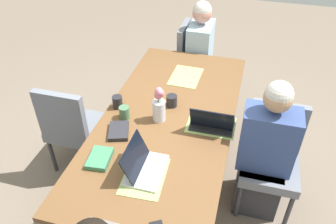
{
  "coord_description": "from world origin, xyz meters",
  "views": [
    {
      "loc": [
        -1.97,
        -0.54,
        2.36
      ],
      "look_at": [
        0.0,
        0.0,
        0.78
      ],
      "focal_mm": 36.03,
      "sensor_mm": 36.0,
      "label": 1
    }
  ],
  "objects_px": {
    "person_head_right_left_near": "(199,61)",
    "flower_vase": "(159,105)",
    "coffee_mug_near_left": "(117,102)",
    "dining_table": "(168,124)",
    "chair_near_left_mid": "(272,154)",
    "book_red_cover": "(119,131)",
    "laptop_near_left_mid": "(212,123)",
    "chair_far_right_near": "(72,125)",
    "person_near_left_mid": "(264,156)",
    "book_blue_cover": "(100,158)",
    "coffee_mug_near_right": "(172,101)",
    "coffee_mug_centre_left": "(124,113)",
    "laptop_head_left_left_far": "(143,166)",
    "chair_head_right_left_near": "(193,59)"
  },
  "relations": [
    {
      "from": "laptop_near_left_mid",
      "to": "chair_far_right_near",
      "type": "bearing_deg",
      "value": 90.43
    },
    {
      "from": "coffee_mug_near_left",
      "to": "dining_table",
      "type": "bearing_deg",
      "value": -92.47
    },
    {
      "from": "chair_head_right_left_near",
      "to": "chair_far_right_near",
      "type": "bearing_deg",
      "value": 151.35
    },
    {
      "from": "coffee_mug_near_right",
      "to": "laptop_near_left_mid",
      "type": "bearing_deg",
      "value": -117.41
    },
    {
      "from": "flower_vase",
      "to": "person_near_left_mid",
      "type": "bearing_deg",
      "value": -88.4
    },
    {
      "from": "person_head_right_left_near",
      "to": "laptop_near_left_mid",
      "type": "xyz_separation_m",
      "value": [
        -1.34,
        -0.35,
        0.25
      ]
    },
    {
      "from": "laptop_head_left_left_far",
      "to": "person_head_right_left_near",
      "type": "bearing_deg",
      "value": -0.13
    },
    {
      "from": "chair_far_right_near",
      "to": "coffee_mug_centre_left",
      "type": "relative_size",
      "value": 9.09
    },
    {
      "from": "coffee_mug_near_right",
      "to": "coffee_mug_centre_left",
      "type": "relative_size",
      "value": 0.96
    },
    {
      "from": "chair_near_left_mid",
      "to": "laptop_head_left_left_far",
      "type": "height_order",
      "value": "laptop_head_left_left_far"
    },
    {
      "from": "person_head_right_left_near",
      "to": "flower_vase",
      "type": "bearing_deg",
      "value": 177.7
    },
    {
      "from": "chair_far_right_near",
      "to": "chair_head_right_left_near",
      "type": "bearing_deg",
      "value": -28.65
    },
    {
      "from": "chair_head_right_left_near",
      "to": "coffee_mug_near_left",
      "type": "relative_size",
      "value": 8.77
    },
    {
      "from": "coffee_mug_centre_left",
      "to": "book_blue_cover",
      "type": "distance_m",
      "value": 0.47
    },
    {
      "from": "dining_table",
      "to": "coffee_mug_near_right",
      "type": "xyz_separation_m",
      "value": [
        0.15,
        0.01,
        0.12
      ]
    },
    {
      "from": "coffee_mug_centre_left",
      "to": "chair_far_right_near",
      "type": "bearing_deg",
      "value": 84.32
    },
    {
      "from": "person_near_left_mid",
      "to": "coffee_mug_near_right",
      "type": "height_order",
      "value": "person_near_left_mid"
    },
    {
      "from": "chair_far_right_near",
      "to": "book_red_cover",
      "type": "xyz_separation_m",
      "value": [
        -0.23,
        -0.55,
        0.25
      ]
    },
    {
      "from": "coffee_mug_near_right",
      "to": "book_red_cover",
      "type": "relative_size",
      "value": 0.48
    },
    {
      "from": "chair_near_left_mid",
      "to": "book_blue_cover",
      "type": "relative_size",
      "value": 4.5
    },
    {
      "from": "coffee_mug_near_right",
      "to": "coffee_mug_near_left",
      "type": "bearing_deg",
      "value": 108.1
    },
    {
      "from": "dining_table",
      "to": "coffee_mug_near_left",
      "type": "bearing_deg",
      "value": 87.53
    },
    {
      "from": "laptop_near_left_mid",
      "to": "coffee_mug_centre_left",
      "type": "relative_size",
      "value": 3.23
    },
    {
      "from": "dining_table",
      "to": "chair_head_right_left_near",
      "type": "distance_m",
      "value": 1.38
    },
    {
      "from": "chair_near_left_mid",
      "to": "book_red_cover",
      "type": "height_order",
      "value": "chair_near_left_mid"
    },
    {
      "from": "flower_vase",
      "to": "book_blue_cover",
      "type": "height_order",
      "value": "flower_vase"
    },
    {
      "from": "book_blue_cover",
      "to": "chair_head_right_left_near",
      "type": "bearing_deg",
      "value": -12.68
    },
    {
      "from": "laptop_near_left_mid",
      "to": "coffee_mug_near_left",
      "type": "height_order",
      "value": "laptop_near_left_mid"
    },
    {
      "from": "chair_head_right_left_near",
      "to": "chair_near_left_mid",
      "type": "relative_size",
      "value": 1.0
    },
    {
      "from": "chair_near_left_mid",
      "to": "chair_far_right_near",
      "type": "height_order",
      "value": "same"
    },
    {
      "from": "coffee_mug_near_left",
      "to": "book_red_cover",
      "type": "bearing_deg",
      "value": -156.9
    },
    {
      "from": "chair_near_left_mid",
      "to": "dining_table",
      "type": "bearing_deg",
      "value": 93.74
    },
    {
      "from": "chair_head_right_left_near",
      "to": "book_blue_cover",
      "type": "distance_m",
      "value": 1.97
    },
    {
      "from": "chair_near_left_mid",
      "to": "book_red_cover",
      "type": "xyz_separation_m",
      "value": [
        -0.33,
        1.12,
        0.25
      ]
    },
    {
      "from": "person_head_right_left_near",
      "to": "laptop_near_left_mid",
      "type": "height_order",
      "value": "person_head_right_left_near"
    },
    {
      "from": "laptop_near_left_mid",
      "to": "book_red_cover",
      "type": "bearing_deg",
      "value": 110.36
    },
    {
      "from": "laptop_head_left_left_far",
      "to": "coffee_mug_near_right",
      "type": "xyz_separation_m",
      "value": [
        0.73,
        0.0,
        0.0
      ]
    },
    {
      "from": "chair_near_left_mid",
      "to": "book_red_cover",
      "type": "distance_m",
      "value": 1.2
    },
    {
      "from": "chair_near_left_mid",
      "to": "chair_far_right_near",
      "type": "bearing_deg",
      "value": 93.25
    },
    {
      "from": "chair_head_right_left_near",
      "to": "book_red_cover",
      "type": "height_order",
      "value": "chair_head_right_left_near"
    },
    {
      "from": "flower_vase",
      "to": "chair_far_right_near",
      "type": "bearing_deg",
      "value": 89.82
    },
    {
      "from": "chair_near_left_mid",
      "to": "coffee_mug_near_left",
      "type": "xyz_separation_m",
      "value": [
        -0.04,
        1.25,
        0.28
      ]
    },
    {
      "from": "chair_near_left_mid",
      "to": "flower_vase",
      "type": "xyz_separation_m",
      "value": [
        -0.1,
        0.88,
        0.37
      ]
    },
    {
      "from": "chair_head_right_left_near",
      "to": "coffee_mug_near_right",
      "type": "bearing_deg",
      "value": -176.85
    },
    {
      "from": "person_near_left_mid",
      "to": "book_blue_cover",
      "type": "distance_m",
      "value": 1.23
    },
    {
      "from": "chair_far_right_near",
      "to": "flower_vase",
      "type": "xyz_separation_m",
      "value": [
        -0.0,
        -0.79,
        0.37
      ]
    },
    {
      "from": "chair_near_left_mid",
      "to": "chair_far_right_near",
      "type": "xyz_separation_m",
      "value": [
        -0.1,
        1.68,
        0.0
      ]
    },
    {
      "from": "person_near_left_mid",
      "to": "book_red_cover",
      "type": "xyz_separation_m",
      "value": [
        -0.25,
        1.06,
        0.22
      ]
    },
    {
      "from": "dining_table",
      "to": "book_blue_cover",
      "type": "distance_m",
      "value": 0.65
    },
    {
      "from": "dining_table",
      "to": "coffee_mug_near_right",
      "type": "height_order",
      "value": "coffee_mug_near_right"
    }
  ]
}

